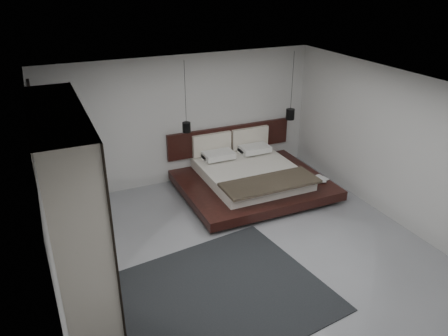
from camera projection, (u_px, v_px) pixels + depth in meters
name	position (u px, v px, depth m)	size (l,w,h in m)	color
floor	(245.00, 247.00, 7.55)	(6.00, 6.00, 0.00)	gray
ceiling	(249.00, 88.00, 6.39)	(6.00, 6.00, 0.00)	white
wall_back	(184.00, 120.00, 9.46)	(6.00, 6.00, 0.00)	#BBBBB9
wall_front	(378.00, 288.00, 4.48)	(6.00, 6.00, 0.00)	#BBBBB9
wall_left	(47.00, 213.00, 5.86)	(6.00, 6.00, 0.00)	#BBBBB9
wall_right	(391.00, 146.00, 8.09)	(6.00, 6.00, 0.00)	#BBBBB9
lattice_screen	(41.00, 155.00, 7.95)	(0.05, 0.90, 2.60)	black
bed	(250.00, 177.00, 9.40)	(3.01, 2.49, 1.12)	black
book_lower	(317.00, 180.00, 9.30)	(0.23, 0.31, 0.03)	#99724C
book_upper	(317.00, 179.00, 9.25)	(0.19, 0.26, 0.02)	#99724C
pendant_left	(186.00, 127.00, 8.87)	(0.17, 0.17, 1.45)	black
pendant_right	(290.00, 114.00, 9.81)	(0.19, 0.19, 1.51)	black
wardrobe	(71.00, 208.00, 5.97)	(0.67, 2.85, 2.80)	beige
rug	(201.00, 302.00, 6.29)	(3.62, 2.58, 0.02)	black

